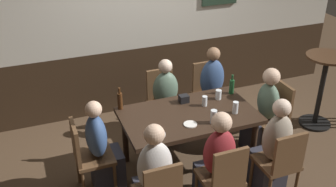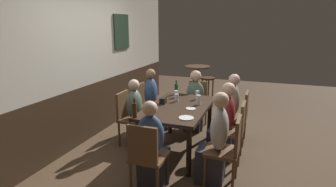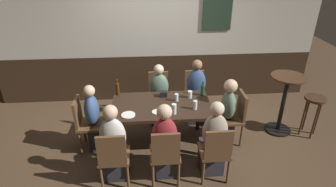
{
  "view_description": "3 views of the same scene",
  "coord_description": "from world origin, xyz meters",
  "px_view_note": "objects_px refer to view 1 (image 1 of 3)",
  "views": [
    {
      "loc": [
        -1.61,
        -3.5,
        3.04
      ],
      "look_at": [
        -0.2,
        0.13,
        0.97
      ],
      "focal_mm": 42.36,
      "sensor_mm": 36.0,
      "label": 1
    },
    {
      "loc": [
        -3.77,
        -1.2,
        1.95
      ],
      "look_at": [
        -0.05,
        0.14,
        0.94
      ],
      "focal_mm": 28.93,
      "sensor_mm": 36.0,
      "label": 2
    },
    {
      "loc": [
        -0.19,
        -3.72,
        2.87
      ],
      "look_at": [
        0.1,
        -0.02,
        0.94
      ],
      "focal_mm": 29.79,
      "sensor_mm": 36.0,
      "label": 3
    }
  ],
  "objects_px": {
    "beer_bottle_green": "(232,86)",
    "plate_white_small": "(190,124)",
    "beer_bottle_brown": "(120,100)",
    "highball_clear": "(235,108)",
    "dining_table": "(189,120)",
    "condiment_caddy": "(184,99)",
    "pint_glass_amber": "(218,95)",
    "chair_mid_far": "(162,98)",
    "plate_white_large": "(156,134)",
    "person_mid_near": "(216,168)",
    "side_bar_table": "(322,85)",
    "chair_right_far": "(207,90)",
    "person_head_east": "(263,117)",
    "person_right_far": "(213,96)",
    "person_left_near": "(154,183)",
    "person_right_near": "(272,153)",
    "chair_head_west": "(87,154)",
    "chair_mid_near": "(224,177)",
    "chair_head_east": "(274,113)",
    "person_mid_far": "(167,106)",
    "person_head_west": "(102,153)",
    "chair_right_near": "(281,162)",
    "pint_glass_pale": "(205,102)",
    "tumbler_water": "(214,118)"
  },
  "relations": [
    {
      "from": "beer_bottle_green",
      "to": "beer_bottle_brown",
      "type": "relative_size",
      "value": 0.93
    },
    {
      "from": "highball_clear",
      "to": "condiment_caddy",
      "type": "xyz_separation_m",
      "value": [
        -0.44,
        0.44,
        -0.02
      ]
    },
    {
      "from": "chair_head_west",
      "to": "person_head_west",
      "type": "xyz_separation_m",
      "value": [
        0.16,
        0.0,
        -0.04
      ]
    },
    {
      "from": "beer_bottle_brown",
      "to": "plate_white_large",
      "type": "distance_m",
      "value": 0.7
    },
    {
      "from": "person_left_near",
      "to": "side_bar_table",
      "type": "height_order",
      "value": "person_left_near"
    },
    {
      "from": "beer_bottle_brown",
      "to": "plate_white_large",
      "type": "relative_size",
      "value": 1.33
    },
    {
      "from": "person_mid_near",
      "to": "side_bar_table",
      "type": "xyz_separation_m",
      "value": [
        2.08,
        0.92,
        0.13
      ]
    },
    {
      "from": "beer_bottle_green",
      "to": "plate_white_small",
      "type": "relative_size",
      "value": 1.71
    },
    {
      "from": "chair_mid_far",
      "to": "pint_glass_amber",
      "type": "relative_size",
      "value": 7.45
    },
    {
      "from": "highball_clear",
      "to": "person_left_near",
      "type": "bearing_deg",
      "value": -155.85
    },
    {
      "from": "chair_mid_far",
      "to": "chair_right_far",
      "type": "bearing_deg",
      "value": 0.0
    },
    {
      "from": "person_left_near",
      "to": "person_mid_near",
      "type": "relative_size",
      "value": 1.02
    },
    {
      "from": "pint_glass_amber",
      "to": "condiment_caddy",
      "type": "distance_m",
      "value": 0.43
    },
    {
      "from": "side_bar_table",
      "to": "chair_right_near",
      "type": "bearing_deg",
      "value": -142.56
    },
    {
      "from": "beer_bottle_green",
      "to": "condiment_caddy",
      "type": "xyz_separation_m",
      "value": [
        -0.64,
        0.01,
        -0.05
      ]
    },
    {
      "from": "person_right_near",
      "to": "dining_table",
      "type": "bearing_deg",
      "value": 133.86
    },
    {
      "from": "beer_bottle_brown",
      "to": "pint_glass_amber",
      "type": "bearing_deg",
      "value": -9.78
    },
    {
      "from": "person_right_far",
      "to": "side_bar_table",
      "type": "distance_m",
      "value": 1.49
    },
    {
      "from": "dining_table",
      "to": "pint_glass_amber",
      "type": "distance_m",
      "value": 0.52
    },
    {
      "from": "chair_mid_near",
      "to": "condiment_caddy",
      "type": "distance_m",
      "value": 1.16
    },
    {
      "from": "person_left_near",
      "to": "plate_white_small",
      "type": "relative_size",
      "value": 8.06
    },
    {
      "from": "plate_white_large",
      "to": "side_bar_table",
      "type": "relative_size",
      "value": 0.19
    },
    {
      "from": "beer_bottle_green",
      "to": "person_left_near",
      "type": "bearing_deg",
      "value": -144.85
    },
    {
      "from": "pint_glass_amber",
      "to": "tumbler_water",
      "type": "distance_m",
      "value": 0.55
    },
    {
      "from": "dining_table",
      "to": "chair_mid_far",
      "type": "height_order",
      "value": "chair_mid_far"
    },
    {
      "from": "chair_head_east",
      "to": "pint_glass_amber",
      "type": "height_order",
      "value": "chair_head_east"
    },
    {
      "from": "person_mid_near",
      "to": "person_head_west",
      "type": "height_order",
      "value": "person_mid_near"
    },
    {
      "from": "chair_mid_near",
      "to": "pint_glass_amber",
      "type": "xyz_separation_m",
      "value": [
        0.47,
        1.05,
        0.3
      ]
    },
    {
      "from": "person_left_near",
      "to": "person_head_west",
      "type": "bearing_deg",
      "value": 116.17
    },
    {
      "from": "chair_head_west",
      "to": "beer_bottle_brown",
      "type": "height_order",
      "value": "beer_bottle_brown"
    },
    {
      "from": "chair_right_near",
      "to": "person_mid_far",
      "type": "relative_size",
      "value": 0.8
    },
    {
      "from": "chair_head_east",
      "to": "person_mid_far",
      "type": "relative_size",
      "value": 0.8
    },
    {
      "from": "chair_mid_near",
      "to": "plate_white_small",
      "type": "height_order",
      "value": "chair_mid_near"
    },
    {
      "from": "chair_right_far",
      "to": "person_head_east",
      "type": "xyz_separation_m",
      "value": [
        0.34,
        -0.86,
        -0.02
      ]
    },
    {
      "from": "chair_mid_far",
      "to": "tumbler_water",
      "type": "distance_m",
      "value": 1.19
    },
    {
      "from": "chair_mid_far",
      "to": "beer_bottle_brown",
      "type": "height_order",
      "value": "beer_bottle_brown"
    },
    {
      "from": "dining_table",
      "to": "person_right_near",
      "type": "bearing_deg",
      "value": -46.14
    },
    {
      "from": "beer_bottle_green",
      "to": "condiment_caddy",
      "type": "distance_m",
      "value": 0.64
    },
    {
      "from": "highball_clear",
      "to": "dining_table",
      "type": "bearing_deg",
      "value": 160.34
    },
    {
      "from": "dining_table",
      "to": "condiment_caddy",
      "type": "distance_m",
      "value": 0.3
    },
    {
      "from": "chair_head_west",
      "to": "plate_white_large",
      "type": "distance_m",
      "value": 0.78
    },
    {
      "from": "chair_right_far",
      "to": "person_mid_far",
      "type": "relative_size",
      "value": 0.8
    },
    {
      "from": "highball_clear",
      "to": "plate_white_large",
      "type": "xyz_separation_m",
      "value": [
        -0.99,
        -0.09,
        -0.06
      ]
    },
    {
      "from": "beer_bottle_brown",
      "to": "plate_white_small",
      "type": "relative_size",
      "value": 1.84
    },
    {
      "from": "person_head_west",
      "to": "condiment_caddy",
      "type": "bearing_deg",
      "value": 14.0
    },
    {
      "from": "dining_table",
      "to": "person_head_east",
      "type": "xyz_separation_m",
      "value": [
        1.01,
        0.0,
        -0.18
      ]
    },
    {
      "from": "dining_table",
      "to": "pint_glass_pale",
      "type": "height_order",
      "value": "pint_glass_pale"
    },
    {
      "from": "beer_bottle_brown",
      "to": "person_right_near",
      "type": "bearing_deg",
      "value": -38.56
    },
    {
      "from": "person_mid_far",
      "to": "plate_white_small",
      "type": "distance_m",
      "value": 0.96
    },
    {
      "from": "person_right_near",
      "to": "beer_bottle_green",
      "type": "distance_m",
      "value": 1.02
    }
  ]
}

